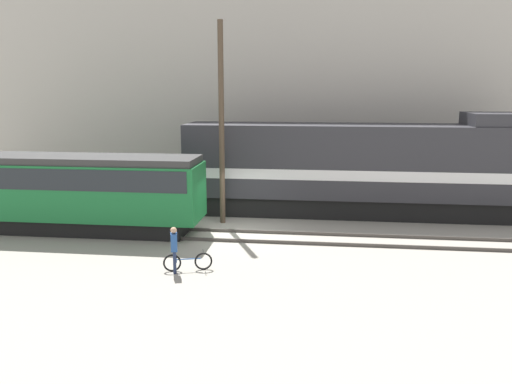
{
  "coord_description": "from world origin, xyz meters",
  "views": [
    {
      "loc": [
        3.31,
        -21.18,
        6.23
      ],
      "look_at": [
        0.7,
        0.21,
        1.8
      ],
      "focal_mm": 35.0,
      "sensor_mm": 36.0,
      "label": 1
    }
  ],
  "objects_px": {
    "freight_locomotive": "(355,168)",
    "bicycle": "(188,262)",
    "streetcar": "(71,189)",
    "person": "(174,245)",
    "utility_pole_left": "(222,125)"
  },
  "relations": [
    {
      "from": "freight_locomotive",
      "to": "utility_pole_left",
      "type": "height_order",
      "value": "utility_pole_left"
    },
    {
      "from": "bicycle",
      "to": "utility_pole_left",
      "type": "height_order",
      "value": "utility_pole_left"
    },
    {
      "from": "freight_locomotive",
      "to": "bicycle",
      "type": "height_order",
      "value": "freight_locomotive"
    },
    {
      "from": "freight_locomotive",
      "to": "person",
      "type": "height_order",
      "value": "freight_locomotive"
    },
    {
      "from": "freight_locomotive",
      "to": "utility_pole_left",
      "type": "bearing_deg",
      "value": -159.84
    },
    {
      "from": "streetcar",
      "to": "utility_pole_left",
      "type": "relative_size",
      "value": 1.25
    },
    {
      "from": "bicycle",
      "to": "utility_pole_left",
      "type": "xyz_separation_m",
      "value": [
        0.0,
        6.53,
        4.31
      ]
    },
    {
      "from": "streetcar",
      "to": "person",
      "type": "distance_m",
      "value": 7.5
    },
    {
      "from": "freight_locomotive",
      "to": "bicycle",
      "type": "relative_size",
      "value": 9.98
    },
    {
      "from": "utility_pole_left",
      "to": "streetcar",
      "type": "bearing_deg",
      "value": -159.93
    },
    {
      "from": "freight_locomotive",
      "to": "utility_pole_left",
      "type": "relative_size",
      "value": 1.79
    },
    {
      "from": "freight_locomotive",
      "to": "streetcar",
      "type": "height_order",
      "value": "freight_locomotive"
    },
    {
      "from": "streetcar",
      "to": "bicycle",
      "type": "xyz_separation_m",
      "value": [
        6.32,
        -4.22,
        -1.64
      ]
    },
    {
      "from": "bicycle",
      "to": "person",
      "type": "xyz_separation_m",
      "value": [
        -0.4,
        -0.26,
        0.67
      ]
    },
    {
      "from": "streetcar",
      "to": "person",
      "type": "relative_size",
      "value": 7.06
    }
  ]
}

